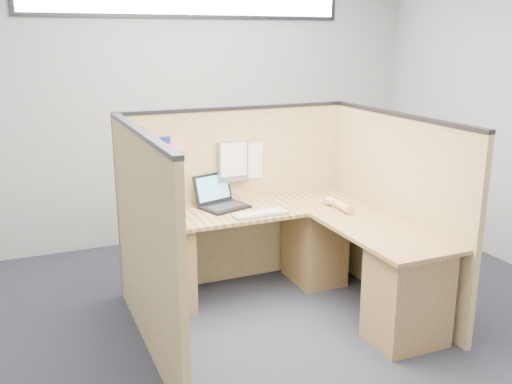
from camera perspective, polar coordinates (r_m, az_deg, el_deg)
name	(u,v)px	position (r m, az deg, el deg)	size (l,w,h in m)	color
floor	(287,326)	(4.37, 3.07, -13.26)	(5.00, 5.00, 0.00)	#20222D
wall_back	(192,106)	(5.98, -6.42, 8.57)	(5.00, 5.00, 0.00)	#A8AAAE
cubicle_partitions	(264,212)	(4.43, 0.77, -2.06)	(2.06, 1.83, 1.53)	olive
l_desk	(292,260)	(4.51, 3.64, -6.83)	(1.95, 1.75, 0.73)	brown
laptop	(222,199)	(4.72, -3.41, -0.66)	(0.42, 0.44, 0.26)	black
keyboard	(261,214)	(4.48, 0.48, -2.18)	(0.45, 0.16, 0.03)	gray
mouse	(330,202)	(4.80, 7.36, -1.02)	(0.10, 0.06, 0.04)	silver
hand_forearm	(339,204)	(4.70, 8.28, -1.24)	(0.10, 0.37, 0.08)	tan
blue_poster	(133,142)	(4.55, -12.16, 4.89)	(0.18, 0.00, 0.24)	#1F5491
american_flag	(170,145)	(4.61, -8.57, 4.62)	(0.20, 0.01, 0.34)	olive
file_holder	(233,161)	(4.79, -2.33, 3.08)	(0.26, 0.05, 0.34)	slate
paper_left	(230,166)	(4.82, -2.63, 2.63)	(0.23, 0.00, 0.29)	white
paper_right	(255,161)	(4.90, -0.06, 3.16)	(0.24, 0.00, 0.31)	white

